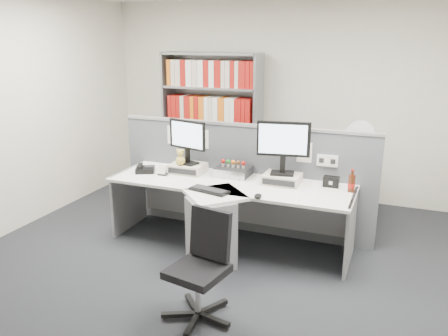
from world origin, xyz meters
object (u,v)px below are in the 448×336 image
at_px(shelving_unit, 212,126).
at_px(office_chair, 202,263).
at_px(filing_cabinet, 355,194).
at_px(desk_calendar, 163,171).
at_px(desktop_pc, 234,171).
at_px(keyboard, 209,190).
at_px(desk_fan, 360,138).
at_px(mouse, 258,196).
at_px(cola_bottle, 352,183).
at_px(monitor_right, 283,143).
at_px(monitor_left, 187,138).
at_px(desk_phone, 145,169).
at_px(speaker, 331,182).
at_px(desk, 222,212).

distance_m(shelving_unit, office_chair, 3.21).
bearing_deg(filing_cabinet, desk_calendar, -148.43).
height_order(desktop_pc, office_chair, office_chair).
distance_m(keyboard, desk_fan, 2.03).
distance_m(mouse, desk_calendar, 1.26).
bearing_deg(desk_calendar, cola_bottle, 5.44).
bearing_deg(mouse, monitor_right, 79.64).
relative_size(monitor_right, mouse, 5.07).
bearing_deg(filing_cabinet, monitor_left, -150.17).
height_order(monitor_left, desk_phone, monitor_left).
relative_size(desk_calendar, speaker, 0.75).
height_order(speaker, office_chair, office_chair).
xyz_separation_m(monitor_left, office_chair, (0.84, -1.48, -0.65)).
relative_size(desk_calendar, desk_fan, 0.21).
distance_m(desk_calendar, filing_cabinet, 2.37).
xyz_separation_m(monitor_left, mouse, (1.00, -0.53, -0.38)).
bearing_deg(monitor_right, desktop_pc, 172.02).
distance_m(filing_cabinet, office_chair, 2.67).
distance_m(desk, desktop_pc, 0.56).
height_order(cola_bottle, shelving_unit, shelving_unit).
height_order(cola_bottle, desk_fan, desk_fan).
xyz_separation_m(keyboard, speaker, (1.11, 0.60, 0.04)).
height_order(monitor_right, filing_cabinet, monitor_right).
bearing_deg(desk_fan, desk_calendar, -148.44).
bearing_deg(mouse, shelving_unit, 123.69).
xyz_separation_m(desktop_pc, desk_fan, (1.25, 0.93, 0.29)).
bearing_deg(shelving_unit, office_chair, -68.34).
relative_size(desk, desktop_pc, 7.11).
distance_m(mouse, office_chair, 1.01).
relative_size(desk_phone, desk_fan, 0.47).
distance_m(desktop_pc, office_chair, 1.63).
relative_size(desktop_pc, filing_cabinet, 0.52).
height_order(mouse, speaker, speaker).
bearing_deg(desk, monitor_right, 36.05).
relative_size(keyboard, speaker, 2.69).
height_order(desktop_pc, filing_cabinet, desktop_pc).
xyz_separation_m(cola_bottle, shelving_unit, (-2.14, 1.48, 0.17)).
bearing_deg(office_chair, desk_fan, 69.62).
xyz_separation_m(desk_phone, desk_fan, (2.23, 1.19, 0.30)).
bearing_deg(office_chair, keyboard, 110.12).
bearing_deg(speaker, shelving_unit, 144.24).
relative_size(keyboard, shelving_unit, 0.22).
height_order(desktop_pc, keyboard, desktop_pc).
distance_m(keyboard, desk_calendar, 0.78).
xyz_separation_m(desk_calendar, shelving_unit, (-0.11, 1.67, 0.20)).
xyz_separation_m(monitor_left, desk_fan, (1.77, 1.02, -0.06)).
relative_size(monitor_right, filing_cabinet, 0.80).
xyz_separation_m(filing_cabinet, office_chair, (-0.93, -2.50, 0.12)).
xyz_separation_m(desk, desktop_pc, (-0.05, 0.46, 0.31)).
relative_size(monitor_right, desk_fan, 0.98).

